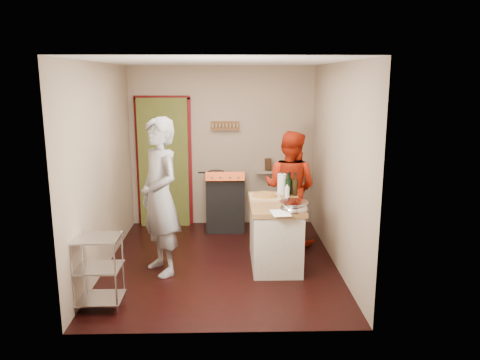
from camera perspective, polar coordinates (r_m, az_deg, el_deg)
name	(u,v)px	position (r m, az deg, el deg)	size (l,w,h in m)	color
floor	(221,262)	(6.33, -2.28, -10.01)	(3.50, 3.50, 0.00)	black
back_wall	(184,157)	(7.78, -6.90, 2.82)	(3.00, 0.44, 2.60)	gray
left_wall	(102,167)	(6.17, -16.46, 1.49)	(0.04, 3.50, 2.60)	gray
right_wall	(337,166)	(6.12, 11.80, 1.65)	(0.04, 3.50, 2.60)	gray
ceiling	(220,61)	(5.86, -2.51, 14.31)	(3.00, 3.50, 0.02)	white
stove	(225,202)	(7.54, -1.80, -2.71)	(0.60, 0.63, 1.00)	black
wire_shelving	(98,269)	(5.24, -16.88, -10.31)	(0.48, 0.40, 0.80)	silver
island	(275,231)	(6.16, 4.34, -6.21)	(0.69, 1.24, 1.16)	beige
person_stripe	(160,197)	(5.83, -9.73, -2.05)	(0.71, 0.47, 1.95)	silver
person_red	(290,188)	(6.89, 6.09, -0.93)	(0.81, 0.63, 1.67)	#AF220B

